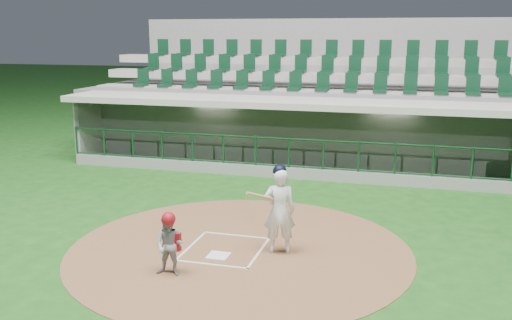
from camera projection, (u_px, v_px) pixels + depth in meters
The scene contains 8 objects.
ground at pixel (229, 245), 12.27m from camera, with size 120.00×120.00×0.00m, color #164814.
dirt_circle at pixel (240, 249), 12.00m from camera, with size 7.20×7.20×0.01m, color brown.
home_plate at pixel (218, 256), 11.60m from camera, with size 0.43×0.43×0.02m, color white.
batter_box_chalk at pixel (225, 249), 11.98m from camera, with size 1.55×1.80×0.01m.
dugout_structure at pixel (305, 138), 19.38m from camera, with size 16.40×3.70×3.00m.
seating_deck at pixel (316, 112), 22.20m from camera, with size 17.00×6.72×5.15m.
batter at pixel (279, 209), 11.62m from camera, with size 0.91×0.94×1.87m.
catcher at pixel (170, 244), 10.60m from camera, with size 0.57×0.45×1.23m.
Camera 1 is at (3.67, -10.99, 4.46)m, focal length 40.00 mm.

